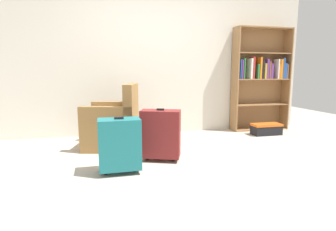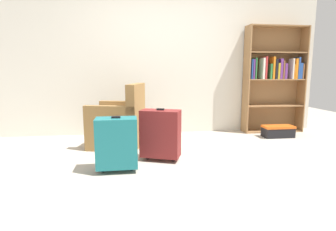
{
  "view_description": "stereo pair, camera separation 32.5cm",
  "coord_description": "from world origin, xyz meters",
  "px_view_note": "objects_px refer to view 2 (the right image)",
  "views": [
    {
      "loc": [
        -0.83,
        -2.82,
        1.06
      ],
      "look_at": [
        -0.07,
        0.31,
        0.55
      ],
      "focal_mm": 29.3,
      "sensor_mm": 36.0,
      "label": 1
    },
    {
      "loc": [
        -0.51,
        -2.88,
        1.06
      ],
      "look_at": [
        -0.07,
        0.31,
        0.55
      ],
      "focal_mm": 29.3,
      "sensor_mm": 36.0,
      "label": 2
    }
  ],
  "objects_px": {
    "mug": "(150,142)",
    "suitcase_dark_red": "(161,133)",
    "storage_box": "(278,131)",
    "suitcase_teal": "(117,143)",
    "armchair": "(120,124)",
    "bookshelf": "(274,77)"
  },
  "relations": [
    {
      "from": "bookshelf",
      "to": "armchair",
      "type": "distance_m",
      "value": 2.84
    },
    {
      "from": "mug",
      "to": "suitcase_dark_red",
      "type": "bearing_deg",
      "value": -83.77
    },
    {
      "from": "armchair",
      "to": "suitcase_teal",
      "type": "distance_m",
      "value": 1.06
    },
    {
      "from": "storage_box",
      "to": "suitcase_dark_red",
      "type": "height_order",
      "value": "suitcase_dark_red"
    },
    {
      "from": "bookshelf",
      "to": "suitcase_teal",
      "type": "bearing_deg",
      "value": -147.59
    },
    {
      "from": "mug",
      "to": "storage_box",
      "type": "height_order",
      "value": "storage_box"
    },
    {
      "from": "bookshelf",
      "to": "suitcase_teal",
      "type": "height_order",
      "value": "bookshelf"
    },
    {
      "from": "suitcase_teal",
      "to": "storage_box",
      "type": "bearing_deg",
      "value": 25.91
    },
    {
      "from": "storage_box",
      "to": "suitcase_teal",
      "type": "relative_size",
      "value": 0.83
    },
    {
      "from": "bookshelf",
      "to": "armchair",
      "type": "xyz_separation_m",
      "value": [
        -2.69,
        -0.64,
        -0.66
      ]
    },
    {
      "from": "mug",
      "to": "suitcase_dark_red",
      "type": "relative_size",
      "value": 0.19
    },
    {
      "from": "armchair",
      "to": "mug",
      "type": "xyz_separation_m",
      "value": [
        0.44,
        -0.04,
        -0.27
      ]
    },
    {
      "from": "mug",
      "to": "storage_box",
      "type": "relative_size",
      "value": 0.24
    },
    {
      "from": "armchair",
      "to": "suitcase_dark_red",
      "type": "xyz_separation_m",
      "value": [
        0.51,
        -0.75,
        0.01
      ]
    },
    {
      "from": "suitcase_teal",
      "to": "armchair",
      "type": "bearing_deg",
      "value": 90.5
    },
    {
      "from": "bookshelf",
      "to": "suitcase_teal",
      "type": "relative_size",
      "value": 3.06
    },
    {
      "from": "armchair",
      "to": "suitcase_dark_red",
      "type": "bearing_deg",
      "value": -55.5
    },
    {
      "from": "armchair",
      "to": "mug",
      "type": "distance_m",
      "value": 0.51
    },
    {
      "from": "suitcase_dark_red",
      "to": "suitcase_teal",
      "type": "xyz_separation_m",
      "value": [
        -0.5,
        -0.31,
        -0.02
      ]
    },
    {
      "from": "bookshelf",
      "to": "suitcase_teal",
      "type": "xyz_separation_m",
      "value": [
        -2.68,
        -1.7,
        -0.66
      ]
    },
    {
      "from": "storage_box",
      "to": "suitcase_teal",
      "type": "xyz_separation_m",
      "value": [
        -2.55,
        -1.24,
        0.21
      ]
    },
    {
      "from": "bookshelf",
      "to": "storage_box",
      "type": "distance_m",
      "value": 1.0
    }
  ]
}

